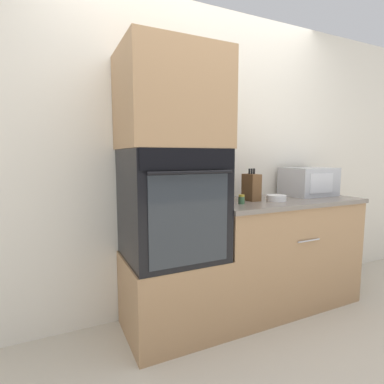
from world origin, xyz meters
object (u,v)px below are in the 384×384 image
object	(u,v)px
bowl	(276,198)
condiment_jar_near	(251,192)
condiment_jar_mid	(241,199)
knife_block	(251,187)
microwave	(308,181)
wall_oven	(172,204)
condiment_jar_far	(210,196)

from	to	relation	value
bowl	condiment_jar_near	size ratio (longest dim) A/B	1.97
condiment_jar_mid	condiment_jar_near	bearing A→B (deg)	44.47
knife_block	bowl	size ratio (longest dim) A/B	1.66
microwave	knife_block	world-z (taller)	knife_block
microwave	knife_block	xyz separation A→B (m)	(-0.68, -0.04, -0.02)
microwave	condiment_jar_mid	size ratio (longest dim) A/B	6.17
microwave	condiment_jar_mid	world-z (taller)	microwave
wall_oven	microwave	size ratio (longest dim) A/B	1.76
bowl	condiment_jar_far	size ratio (longest dim) A/B	2.46
condiment_jar_mid	microwave	bearing A→B (deg)	10.43
wall_oven	condiment_jar_near	xyz separation A→B (m)	(0.87, 0.25, 0.01)
condiment_jar_near	condiment_jar_mid	distance (m)	0.45
wall_oven	bowl	xyz separation A→B (m)	(0.89, -0.05, -0.00)
bowl	wall_oven	bearing A→B (deg)	176.51
wall_oven	knife_block	world-z (taller)	wall_oven
wall_oven	knife_block	distance (m)	0.73
microwave	condiment_jar_mid	bearing A→B (deg)	-169.57
microwave	knife_block	distance (m)	0.68
knife_block	condiment_jar_near	world-z (taller)	knife_block
condiment_jar_near	bowl	bearing A→B (deg)	-84.92
condiment_jar_near	condiment_jar_mid	world-z (taller)	condiment_jar_near
microwave	knife_block	size ratio (longest dim) A/B	1.67
condiment_jar_near	condiment_jar_far	world-z (taller)	condiment_jar_near
knife_block	bowl	world-z (taller)	knife_block
wall_oven	condiment_jar_far	distance (m)	0.49
bowl	condiment_jar_near	distance (m)	0.31
knife_block	condiment_jar_far	bearing A→B (deg)	148.10
knife_block	condiment_jar_far	size ratio (longest dim) A/B	4.09
microwave	bowl	size ratio (longest dim) A/B	2.78
microwave	bowl	xyz separation A→B (m)	(-0.51, -0.15, -0.10)
condiment_jar_near	condiment_jar_mid	size ratio (longest dim) A/B	1.13
wall_oven	knife_block	size ratio (longest dim) A/B	2.94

